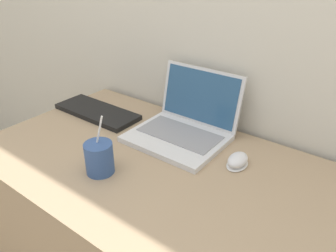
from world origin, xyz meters
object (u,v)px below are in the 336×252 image
drink_cup (99,157)px  external_keyboard (97,112)px  laptop (184,124)px  computer_mouse (238,161)px

drink_cup → external_keyboard: drink_cup is taller
laptop → drink_cup: (-0.08, -0.35, 0.01)m
drink_cup → external_keyboard: bearing=139.2°
drink_cup → computer_mouse: (0.33, 0.29, -0.04)m
laptop → computer_mouse: size_ratio=3.58×
laptop → computer_mouse: (0.25, -0.06, -0.03)m
laptop → drink_cup: bearing=-102.8°
computer_mouse → drink_cup: bearing=-138.5°
computer_mouse → external_keyboard: (-0.65, -0.01, -0.01)m
drink_cup → external_keyboard: 0.43m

